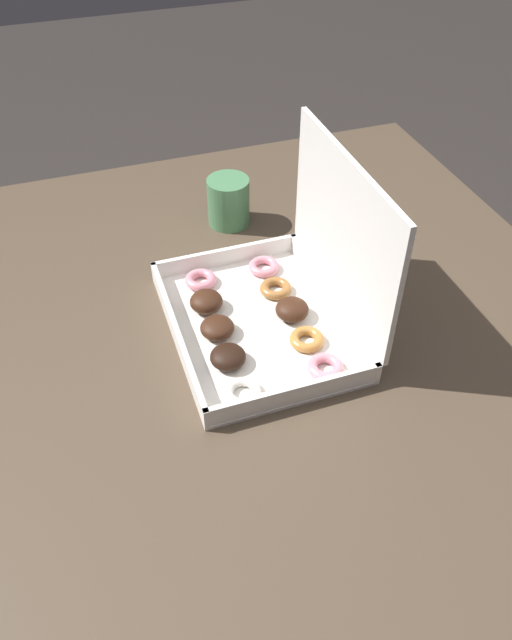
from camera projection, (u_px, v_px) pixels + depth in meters
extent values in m
plane|color=#2D2826|center=(268.00, 546.00, 1.47)|extent=(8.00, 8.00, 0.00)
cube|color=#4C3D2D|center=(275.00, 330.00, 0.98)|extent=(1.13, 1.02, 0.03)
cylinder|color=#4C3D2D|center=(14.00, 341.00, 1.48)|extent=(0.06, 0.06, 0.69)
cylinder|color=#4C3D2D|center=(367.00, 263.00, 1.70)|extent=(0.06, 0.06, 0.69)
cube|color=silver|center=(256.00, 326.00, 0.97)|extent=(0.33, 0.26, 0.01)
cube|color=white|center=(177.00, 335.00, 0.92)|extent=(0.33, 0.01, 0.03)
cube|color=white|center=(330.00, 300.00, 0.98)|extent=(0.33, 0.01, 0.03)
cube|color=white|center=(226.00, 256.00, 1.07)|extent=(0.01, 0.26, 0.03)
cube|color=white|center=(295.00, 394.00, 0.84)|extent=(0.01, 0.26, 0.03)
cube|color=white|center=(343.00, 231.00, 0.90)|extent=(0.33, 0.01, 0.23)
torus|color=pink|center=(201.00, 280.00, 1.03)|extent=(0.05, 0.05, 0.02)
ellipsoid|color=#381E11|center=(206.00, 301.00, 0.98)|extent=(0.05, 0.05, 0.03)
ellipsoid|color=#381E11|center=(217.00, 326.00, 0.94)|extent=(0.05, 0.05, 0.03)
ellipsoid|color=black|center=(228.00, 357.00, 0.89)|extent=(0.05, 0.05, 0.03)
torus|color=white|center=(243.00, 392.00, 0.86)|extent=(0.05, 0.05, 0.01)
torus|color=pink|center=(264.00, 267.00, 1.06)|extent=(0.05, 0.05, 0.01)
torus|color=#9E6633|center=(276.00, 288.00, 1.02)|extent=(0.05, 0.05, 0.01)
ellipsoid|color=#381E11|center=(292.00, 310.00, 0.97)|extent=(0.05, 0.05, 0.03)
torus|color=#B77A38|center=(307.00, 339.00, 0.93)|extent=(0.05, 0.05, 0.01)
torus|color=pink|center=(325.00, 367.00, 0.89)|extent=(0.05, 0.05, 0.02)
cylinder|color=#4C8456|center=(229.00, 202.00, 1.15)|extent=(0.08, 0.08, 0.09)
cylinder|color=black|center=(228.00, 182.00, 1.12)|extent=(0.06, 0.06, 0.01)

